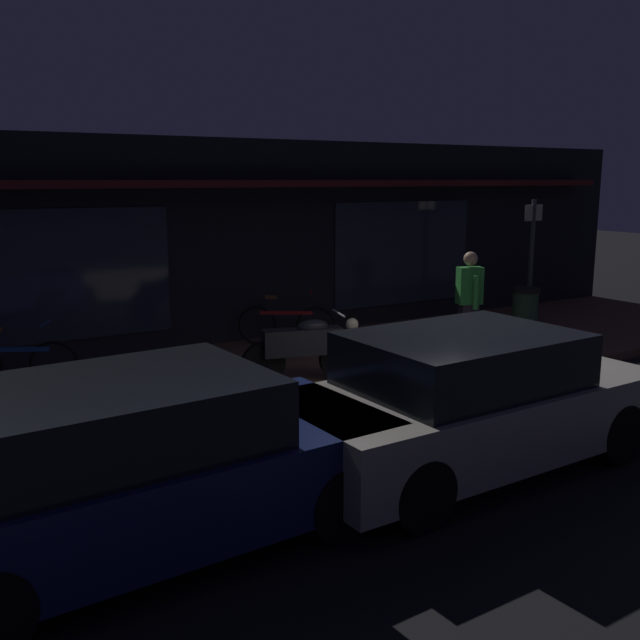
% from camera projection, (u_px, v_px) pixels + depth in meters
% --- Properties ---
extents(ground_plane, '(60.00, 60.00, 0.00)m').
position_uv_depth(ground_plane, '(445.00, 429.00, 8.45)').
color(ground_plane, black).
extents(sidewalk_slab, '(18.00, 4.00, 0.15)m').
position_uv_depth(sidewalk_slab, '(315.00, 367.00, 10.95)').
color(sidewalk_slab, brown).
rests_on(sidewalk_slab, ground_plane).
extents(storefront_building, '(18.00, 3.30, 3.60)m').
position_uv_depth(storefront_building, '(224.00, 239.00, 13.46)').
color(storefront_building, black).
rests_on(storefront_building, ground_plane).
extents(motorcycle, '(1.67, 0.69, 0.97)m').
position_uv_depth(motorcycle, '(305.00, 347.00, 9.80)').
color(motorcycle, black).
rests_on(motorcycle, sidewalk_slab).
extents(bicycle_parked, '(1.50, 0.78, 0.91)m').
position_uv_depth(bicycle_parked, '(16.00, 363.00, 9.48)').
color(bicycle_parked, black).
rests_on(bicycle_parked, sidewalk_slab).
extents(bicycle_extra, '(1.41, 0.94, 0.91)m').
position_uv_depth(bicycle_extra, '(286.00, 324.00, 12.08)').
color(bicycle_extra, black).
rests_on(bicycle_extra, sidewalk_slab).
extents(person_bystander, '(0.43, 0.60, 1.67)m').
position_uv_depth(person_bystander, '(469.00, 302.00, 11.15)').
color(person_bystander, '#28232D').
rests_on(person_bystander, sidewalk_slab).
extents(sign_post, '(0.44, 0.09, 2.40)m').
position_uv_depth(sign_post, '(531.00, 255.00, 13.55)').
color(sign_post, '#47474C').
rests_on(sign_post, sidewalk_slab).
extents(trash_bin, '(0.48, 0.48, 0.93)m').
position_uv_depth(trash_bin, '(525.00, 314.00, 12.39)').
color(trash_bin, '#2D4C33').
rests_on(trash_bin, sidewalk_slab).
extents(parked_car_near, '(4.20, 2.00, 1.42)m').
position_uv_depth(parked_car_near, '(139.00, 466.00, 5.60)').
color(parked_car_near, black).
rests_on(parked_car_near, ground_plane).
extents(parked_car_far, '(4.15, 1.89, 1.42)m').
position_uv_depth(parked_car_far, '(469.00, 401.00, 7.24)').
color(parked_car_far, black).
rests_on(parked_car_far, ground_plane).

